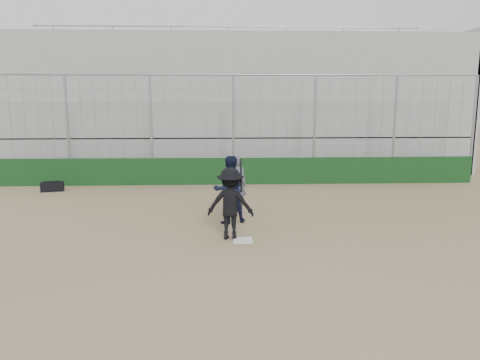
{
  "coord_description": "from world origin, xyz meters",
  "views": [
    {
      "loc": [
        -0.5,
        -10.2,
        3.22
      ],
      "look_at": [
        0.0,
        1.4,
        1.15
      ],
      "focal_mm": 35.0,
      "sensor_mm": 36.0,
      "label": 1
    }
  ],
  "objects_px": {
    "batter_at_plate": "(230,203)",
    "umpire": "(236,187)",
    "catcher_crouched": "(230,201)",
    "equipment_bag": "(52,187)"
  },
  "relations": [
    {
      "from": "batter_at_plate",
      "to": "umpire",
      "type": "bearing_deg",
      "value": 85.16
    },
    {
      "from": "catcher_crouched",
      "to": "equipment_bag",
      "type": "xyz_separation_m",
      "value": [
        -6.04,
        4.37,
        -0.43
      ]
    },
    {
      "from": "batter_at_plate",
      "to": "catcher_crouched",
      "type": "height_order",
      "value": "batter_at_plate"
    },
    {
      "from": "catcher_crouched",
      "to": "equipment_bag",
      "type": "bearing_deg",
      "value": 144.08
    },
    {
      "from": "catcher_crouched",
      "to": "equipment_bag",
      "type": "distance_m",
      "value": 7.47
    },
    {
      "from": "catcher_crouched",
      "to": "umpire",
      "type": "distance_m",
      "value": 1.07
    },
    {
      "from": "catcher_crouched",
      "to": "equipment_bag",
      "type": "relative_size",
      "value": 1.47
    },
    {
      "from": "catcher_crouched",
      "to": "equipment_bag",
      "type": "height_order",
      "value": "catcher_crouched"
    },
    {
      "from": "catcher_crouched",
      "to": "umpire",
      "type": "relative_size",
      "value": 0.79
    },
    {
      "from": "batter_at_plate",
      "to": "umpire",
      "type": "height_order",
      "value": "batter_at_plate"
    }
  ]
}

